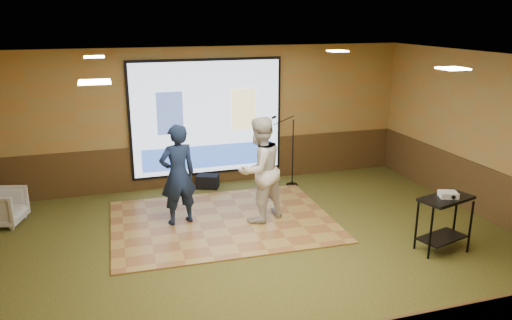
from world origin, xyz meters
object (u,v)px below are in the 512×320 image
object	(u,v)px
banquet_chair	(2,207)
duffel_bag	(208,181)
player_left	(178,175)
projector_screen	(207,119)
dance_floor	(223,221)
projector	(448,195)
av_table	(445,214)
mic_stand	(290,164)
player_right	(260,170)

from	to	relation	value
banquet_chair	duffel_bag	size ratio (longest dim) A/B	1.53
player_left	banquet_chair	size ratio (longest dim) A/B	2.54
banquet_chair	projector_screen	bearing A→B (deg)	-59.39
dance_floor	projector	size ratio (longest dim) A/B	14.69
player_left	av_table	world-z (taller)	player_left
mic_stand	projector	bearing A→B (deg)	-76.39
av_table	banquet_chair	xyz separation A→B (m)	(-6.85, 3.24, -0.30)
banquet_chair	player_right	bearing A→B (deg)	-89.92
projector	duffel_bag	size ratio (longest dim) A/B	0.58
dance_floor	av_table	bearing A→B (deg)	-35.22
player_left	banquet_chair	xyz separation A→B (m)	(-3.03, 0.94, -0.61)
player_left	projector	bearing A→B (deg)	136.17
projector	banquet_chair	xyz separation A→B (m)	(-6.87, 3.25, -0.63)
player_right	mic_stand	size ratio (longest dim) A/B	1.20
projector	mic_stand	size ratio (longest dim) A/B	0.17
dance_floor	duffel_bag	distance (m)	1.92
dance_floor	player_left	size ratio (longest dim) A/B	2.18
projector_screen	duffel_bag	size ratio (longest dim) A/B	7.13
player_left	mic_stand	bearing A→B (deg)	-165.25
dance_floor	mic_stand	distance (m)	2.48
dance_floor	mic_stand	world-z (taller)	mic_stand
dance_floor	banquet_chair	distance (m)	3.95
av_table	duffel_bag	bearing A→B (deg)	125.75
projector_screen	player_right	world-z (taller)	projector_screen
projector	av_table	bearing A→B (deg)	-177.11
banquet_chair	mic_stand	bearing A→B (deg)	-69.85
dance_floor	mic_stand	size ratio (longest dim) A/B	2.47
player_left	mic_stand	distance (m)	3.03
projector_screen	mic_stand	size ratio (longest dim) A/B	2.08
projector_screen	dance_floor	bearing A→B (deg)	-95.80
player_left	mic_stand	size ratio (longest dim) A/B	1.14
banquet_chair	dance_floor	bearing A→B (deg)	-90.27
player_left	player_right	bearing A→B (deg)	155.35
projector	banquet_chair	bearing A→B (deg)	175.08
player_right	duffel_bag	world-z (taller)	player_right
player_left	player_right	distance (m)	1.44
projector_screen	dance_floor	world-z (taller)	projector_screen
dance_floor	player_left	bearing A→B (deg)	169.72
av_table	projector	xyz separation A→B (m)	(0.02, -0.01, 0.33)
projector	duffel_bag	distance (m)	5.10
dance_floor	player_left	distance (m)	1.20
projector	mic_stand	world-z (taller)	mic_stand
player_left	av_table	size ratio (longest dim) A/B	1.99
mic_stand	banquet_chair	size ratio (longest dim) A/B	2.24
projector_screen	player_left	xyz separation A→B (m)	(-0.97, -2.01, -0.54)
projector_screen	banquet_chair	size ratio (longest dim) A/B	4.67
projector	dance_floor	bearing A→B (deg)	165.28
dance_floor	player_right	xyz separation A→B (m)	(0.66, -0.16, 0.97)
player_right	av_table	world-z (taller)	player_right
projector	mic_stand	xyz separation A→B (m)	(-1.19, 3.70, -0.46)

